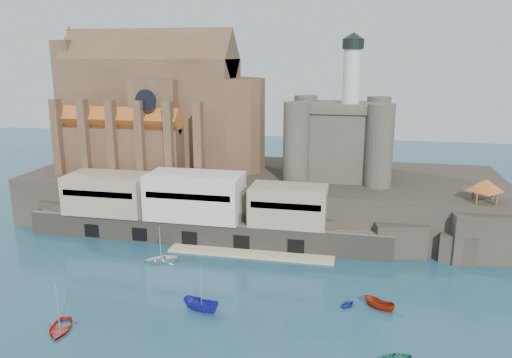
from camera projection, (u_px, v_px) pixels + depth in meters
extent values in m
plane|color=#194053|center=(211.00, 300.00, 73.02)|extent=(300.00, 300.00, 0.00)
cube|color=black|center=(263.00, 194.00, 109.78)|extent=(100.00, 34.00, 10.00)
cube|color=black|center=(66.00, 215.00, 102.14)|extent=(9.00, 5.00, 6.00)
cube|color=black|center=(138.00, 220.00, 98.96)|extent=(9.00, 5.00, 6.00)
cube|color=black|center=(221.00, 226.00, 95.59)|extent=(9.00, 5.00, 6.00)
cube|color=black|center=(309.00, 232.00, 92.22)|extent=(9.00, 5.00, 6.00)
cube|color=black|center=(399.00, 239.00, 89.05)|extent=(9.00, 5.00, 6.00)
cube|color=#5B5449|center=(204.00, 230.00, 95.42)|extent=(70.00, 6.00, 4.50)
cube|color=tan|center=(250.00, 254.00, 89.68)|extent=(30.00, 4.00, 0.40)
cube|color=black|center=(92.00, 231.00, 97.19)|extent=(3.00, 0.40, 2.60)
cube|color=black|center=(140.00, 234.00, 95.21)|extent=(3.00, 0.40, 2.60)
cube|color=black|center=(190.00, 238.00, 93.22)|extent=(3.00, 0.40, 2.60)
cube|color=black|center=(242.00, 242.00, 91.24)|extent=(3.00, 0.40, 2.60)
cube|color=black|center=(296.00, 246.00, 89.26)|extent=(3.00, 0.40, 2.60)
cube|color=gray|center=(109.00, 193.00, 98.87)|extent=(16.00, 9.00, 7.50)
cube|color=beige|center=(195.00, 196.00, 95.18)|extent=(18.00, 9.00, 8.50)
cube|color=gray|center=(288.00, 205.00, 91.79)|extent=(14.00, 8.00, 7.00)
cube|color=#4D3624|center=(152.00, 113.00, 112.69)|extent=(38.00, 14.00, 24.00)
cube|color=#4D3624|center=(149.00, 59.00, 109.76)|extent=(38.00, 13.01, 13.01)
cylinder|color=#4D3624|center=(234.00, 124.00, 109.41)|extent=(14.00, 14.00, 20.00)
cube|color=#4D3624|center=(169.00, 123.00, 112.38)|extent=(10.00, 20.00, 20.00)
cube|color=#4D3624|center=(118.00, 151.00, 106.17)|extent=(28.00, 5.00, 10.00)
cube|color=#4D3624|center=(154.00, 137.00, 124.21)|extent=(28.00, 5.00, 10.00)
cube|color=#AB541D|center=(116.00, 120.00, 104.56)|extent=(28.00, 5.66, 5.66)
cube|color=#AB541D|center=(153.00, 110.00, 122.60)|extent=(28.00, 5.66, 5.66)
cube|color=#4D3624|center=(75.00, 103.00, 115.97)|extent=(4.00, 10.00, 28.00)
cylinder|color=black|center=(146.00, 101.00, 99.48)|extent=(4.40, 0.30, 4.40)
cube|color=#4D3624|center=(58.00, 137.00, 104.97)|extent=(1.60, 2.20, 16.00)
cube|color=#4D3624|center=(85.00, 138.00, 103.74)|extent=(1.60, 2.20, 16.00)
cube|color=#4D3624|center=(112.00, 139.00, 102.51)|extent=(1.60, 2.20, 16.00)
cube|color=#4D3624|center=(140.00, 140.00, 101.28)|extent=(1.60, 2.20, 16.00)
cube|color=#4D3624|center=(169.00, 141.00, 100.05)|extent=(1.60, 2.20, 16.00)
cube|color=#4D3624|center=(199.00, 142.00, 98.82)|extent=(1.60, 2.20, 16.00)
cube|color=#403C32|center=(339.00, 142.00, 104.63)|extent=(16.00, 16.00, 14.00)
cube|color=#403C32|center=(340.00, 107.00, 102.82)|extent=(17.00, 17.00, 1.20)
cylinder|color=#403C32|center=(296.00, 143.00, 98.37)|extent=(5.20, 5.20, 16.00)
cylinder|color=#403C32|center=(379.00, 146.00, 95.20)|extent=(5.20, 5.20, 16.00)
cylinder|color=#403C32|center=(305.00, 131.00, 113.56)|extent=(5.20, 5.20, 16.00)
cylinder|color=#403C32|center=(377.00, 133.00, 110.39)|extent=(5.20, 5.20, 16.00)
cylinder|color=silver|center=(352.00, 79.00, 102.96)|extent=(3.60, 3.60, 12.00)
cylinder|color=black|center=(353.00, 44.00, 101.25)|extent=(4.40, 4.40, 2.00)
cone|color=black|center=(354.00, 36.00, 100.86)|extent=(4.60, 4.60, 1.40)
cube|color=black|center=(480.00, 232.00, 88.31)|extent=(12.00, 10.00, 8.70)
cube|color=black|center=(458.00, 247.00, 86.71)|extent=(6.00, 5.00, 5.00)
cube|color=black|center=(507.00, 238.00, 89.55)|extent=(5.00, 4.00, 6.00)
cube|color=#4D3624|center=(483.00, 208.00, 87.22)|extent=(4.20, 4.20, 0.30)
cylinder|color=#4D3624|center=(476.00, 202.00, 85.66)|extent=(0.36, 0.36, 3.20)
cylinder|color=#4D3624|center=(496.00, 203.00, 85.03)|extent=(0.36, 0.36, 3.20)
cylinder|color=#4D3624|center=(472.00, 197.00, 88.70)|extent=(0.36, 0.36, 3.20)
cylinder|color=#4D3624|center=(492.00, 198.00, 88.06)|extent=(0.36, 0.36, 3.20)
pyramid|color=#AB541D|center=(486.00, 185.00, 86.20)|extent=(6.40, 6.40, 2.20)
imported|color=#BA130B|center=(60.00, 330.00, 65.06)|extent=(4.19, 2.38, 5.63)
imported|color=#1C1C98|center=(202.00, 311.00, 70.05)|extent=(2.67, 2.63, 5.67)
imported|color=maroon|center=(379.00, 309.00, 70.59)|extent=(2.40, 2.38, 4.66)
imported|color=silver|center=(161.00, 261.00, 86.79)|extent=(2.83, 4.41, 5.98)
imported|color=#16299A|center=(347.00, 306.00, 71.22)|extent=(2.71, 2.58, 2.70)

